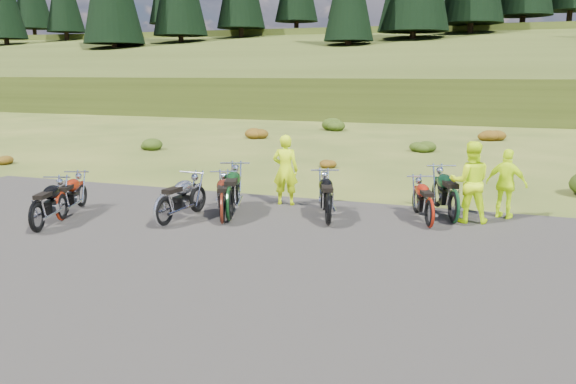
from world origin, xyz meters
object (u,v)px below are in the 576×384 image
at_px(motorcycle_0, 39,233).
at_px(person_middle, 285,171).
at_px(motorcycle_7, 453,224).
at_px(motorcycle_3, 165,228).

height_order(motorcycle_0, person_middle, person_middle).
bearing_deg(motorcycle_7, motorcycle_0, 94.86).
relative_size(motorcycle_3, person_middle, 1.14).
distance_m(motorcycle_3, person_middle, 3.59).
relative_size(motorcycle_0, motorcycle_3, 0.96).
relative_size(motorcycle_7, person_middle, 1.22).
height_order(motorcycle_7, person_middle, person_middle).
bearing_deg(motorcycle_3, person_middle, -27.76).
bearing_deg(motorcycle_3, motorcycle_0, 122.94).
bearing_deg(person_middle, motorcycle_7, 166.52).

